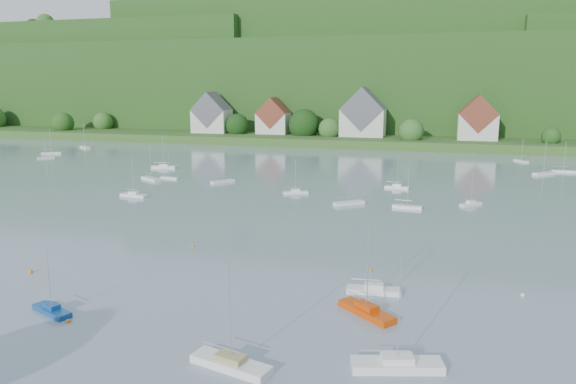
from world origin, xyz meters
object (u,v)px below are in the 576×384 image
at_px(near_sailboat_3, 374,289).
at_px(near_sailboat_1, 52,309).
at_px(near_sailboat_5, 367,310).
at_px(near_sailboat_2, 231,363).
at_px(near_sailboat_4, 397,364).

bearing_deg(near_sailboat_3, near_sailboat_1, -160.83).
xyz_separation_m(near_sailboat_3, near_sailboat_5, (-0.02, -5.64, 0.03)).
height_order(near_sailboat_1, near_sailboat_5, near_sailboat_5).
bearing_deg(near_sailboat_3, near_sailboat_2, -121.40).
height_order(near_sailboat_1, near_sailboat_4, near_sailboat_4).
relative_size(near_sailboat_2, near_sailboat_4, 0.95).
xyz_separation_m(near_sailboat_1, near_sailboat_5, (29.69, 8.01, 0.05)).
height_order(near_sailboat_4, near_sailboat_5, near_sailboat_4).
bearing_deg(near_sailboat_5, near_sailboat_3, 128.84).
height_order(near_sailboat_3, near_sailboat_4, near_sailboat_4).
distance_m(near_sailboat_1, near_sailboat_2, 21.28).
xyz_separation_m(near_sailboat_4, near_sailboat_5, (-3.64, 9.55, -0.03)).
bearing_deg(near_sailboat_3, near_sailboat_5, -95.75).
relative_size(near_sailboat_1, near_sailboat_2, 0.74).
bearing_deg(near_sailboat_3, near_sailboat_4, -82.14).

